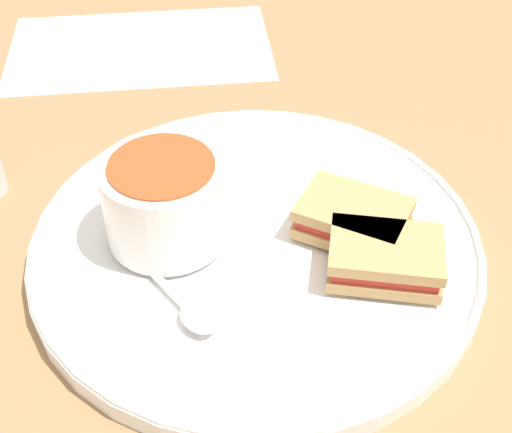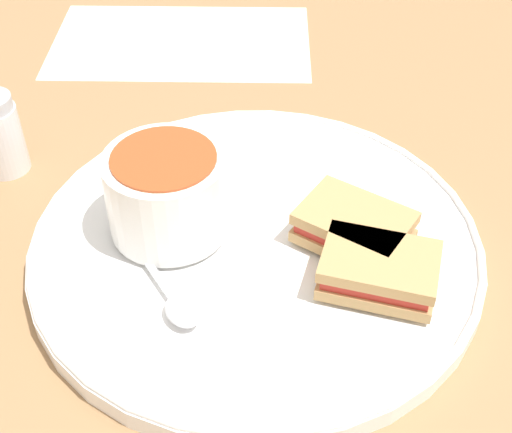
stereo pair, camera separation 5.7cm
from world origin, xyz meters
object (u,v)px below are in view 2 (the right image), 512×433
at_px(sandwich_half_near, 379,270).
at_px(sandwich_half_far, 354,227).
at_px(soup_bowl, 167,193).
at_px(spoon, 178,305).

height_order(sandwich_half_near, sandwich_half_far, same).
relative_size(soup_bowl, spoon, 1.11).
distance_m(soup_bowl, spoon, 0.10).
bearing_deg(sandwich_half_near, soup_bowl, -95.47).
height_order(spoon, sandwich_half_near, sandwich_half_near).
relative_size(spoon, sandwich_half_near, 1.03).
height_order(spoon, sandwich_half_far, sandwich_half_far).
bearing_deg(sandwich_half_far, soup_bowl, -80.40).
bearing_deg(sandwich_half_far, spoon, -45.83).
distance_m(spoon, sandwich_half_far, 0.16).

